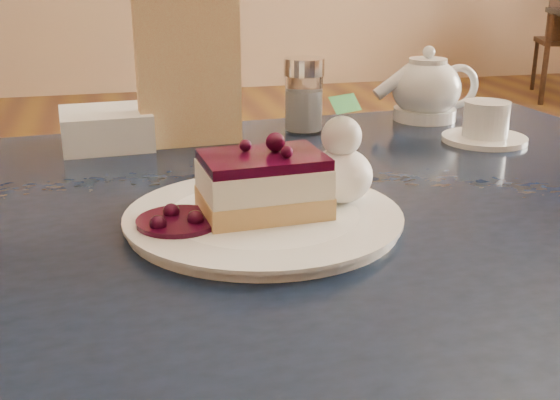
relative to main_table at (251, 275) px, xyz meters
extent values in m
cube|color=black|center=(0.00, 0.00, 0.06)|extent=(1.30, 0.91, 0.04)
cylinder|color=#3F2614|center=(0.54, 0.39, -0.33)|extent=(0.05, 0.05, 0.74)
cylinder|color=white|center=(0.00, -0.05, 0.09)|extent=(0.28, 0.28, 0.01)
cube|color=#E8CF7F|center=(0.00, -0.05, 0.11)|extent=(0.13, 0.10, 0.02)
cube|color=white|center=(0.00, -0.05, 0.13)|extent=(0.13, 0.09, 0.03)
cube|color=black|center=(0.00, -0.05, 0.15)|extent=(0.13, 0.09, 0.01)
ellipsoid|color=white|center=(0.09, -0.04, 0.12)|extent=(0.07, 0.07, 0.06)
cylinder|color=black|center=(-0.08, -0.06, 0.10)|extent=(0.08, 0.08, 0.01)
cylinder|color=white|center=(0.40, 0.20, 0.09)|extent=(0.13, 0.13, 0.01)
cylinder|color=white|center=(0.40, 0.20, 0.12)|extent=(0.07, 0.07, 0.05)
ellipsoid|color=white|center=(0.37, 0.36, 0.13)|extent=(0.11, 0.11, 0.10)
cylinder|color=white|center=(0.37, 0.36, 0.19)|extent=(0.06, 0.06, 0.01)
cylinder|color=white|center=(0.30, 0.36, 0.13)|extent=(0.06, 0.02, 0.05)
cube|color=#F7E89F|center=(-0.03, 0.29, 0.20)|extent=(0.15, 0.04, 0.23)
cylinder|color=white|center=(0.15, 0.33, 0.13)|extent=(0.06, 0.06, 0.09)
cylinder|color=silver|center=(0.15, 0.33, 0.18)|extent=(0.06, 0.06, 0.03)
cube|color=white|center=(-0.15, 0.31, 0.11)|extent=(0.13, 0.13, 0.05)
cylinder|color=#3F2614|center=(2.98, 3.80, -0.38)|extent=(0.04, 0.04, 0.65)
camera|label=1|loc=(-0.14, -0.71, 0.34)|focal=45.00mm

